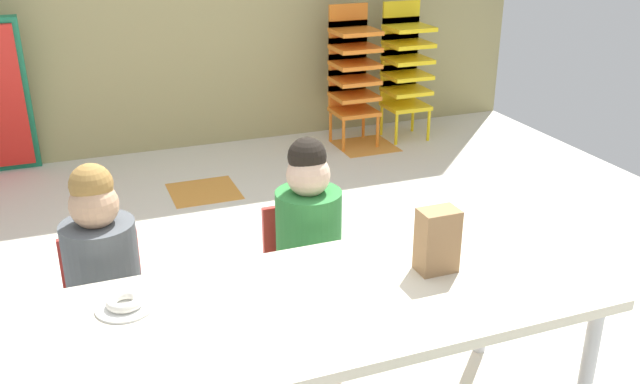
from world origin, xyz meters
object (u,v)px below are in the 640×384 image
object	(u,v)px
kid_chair_yellow_stack	(405,64)
seated_child_near_camera	(102,262)
paper_bag_brown	(437,240)
paper_plate_near_edge	(125,307)
craft_table	(299,317)
donut_powdered_on_plate	(125,301)
seated_child_middle_seat	(308,227)
kid_chair_orange_stack	(353,69)

from	to	relation	value
kid_chair_yellow_stack	seated_child_near_camera	bearing A→B (deg)	-135.70
paper_bag_brown	paper_plate_near_edge	xyz separation A→B (m)	(-1.00, 0.13, -0.11)
paper_bag_brown	seated_child_near_camera	bearing A→B (deg)	152.10
craft_table	paper_plate_near_edge	distance (m)	0.53
donut_powdered_on_plate	seated_child_near_camera	bearing A→B (deg)	95.21
seated_child_near_camera	paper_bag_brown	size ratio (longest dim) A/B	4.17
craft_table	paper_plate_near_edge	size ratio (longest dim) A/B	10.89
seated_child_middle_seat	paper_plate_near_edge	size ratio (longest dim) A/B	5.10
craft_table	seated_child_near_camera	distance (m)	0.80
craft_table	kid_chair_orange_stack	bearing A→B (deg)	63.58
seated_child_near_camera	seated_child_middle_seat	bearing A→B (deg)	0.00
kid_chair_orange_stack	paper_plate_near_edge	bearing A→B (deg)	-125.14
seated_child_middle_seat	kid_chair_orange_stack	bearing A→B (deg)	62.70
seated_child_near_camera	paper_bag_brown	distance (m)	1.18
craft_table	paper_plate_near_edge	world-z (taller)	paper_plate_near_edge
kid_chair_yellow_stack	paper_plate_near_edge	distance (m)	3.72
seated_child_middle_seat	donut_powdered_on_plate	world-z (taller)	seated_child_middle_seat
seated_child_middle_seat	paper_plate_near_edge	world-z (taller)	seated_child_middle_seat
craft_table	kid_chair_orange_stack	world-z (taller)	kid_chair_orange_stack
donut_powdered_on_plate	seated_child_middle_seat	bearing A→B (deg)	29.33
seated_child_near_camera	donut_powdered_on_plate	distance (m)	0.43
donut_powdered_on_plate	paper_plate_near_edge	bearing A→B (deg)	0.00
seated_child_near_camera	seated_child_middle_seat	distance (m)	0.78
craft_table	seated_child_middle_seat	size ratio (longest dim) A/B	2.14
kid_chair_orange_stack	kid_chair_yellow_stack	world-z (taller)	same
seated_child_middle_seat	paper_bag_brown	size ratio (longest dim) A/B	4.17
kid_chair_yellow_stack	donut_powdered_on_plate	size ratio (longest dim) A/B	9.20
donut_powdered_on_plate	kid_chair_orange_stack	bearing A→B (deg)	54.86
kid_chair_yellow_stack	donut_powdered_on_plate	xyz separation A→B (m)	(-2.42, -2.82, 0.04)
kid_chair_orange_stack	seated_child_near_camera	bearing A→B (deg)	-130.12
paper_plate_near_edge	donut_powdered_on_plate	bearing A→B (deg)	0.00
seated_child_middle_seat	paper_bag_brown	distance (m)	0.62
seated_child_near_camera	kid_chair_orange_stack	world-z (taller)	kid_chair_orange_stack
seated_child_near_camera	kid_chair_yellow_stack	world-z (taller)	kid_chair_yellow_stack
kid_chair_orange_stack	paper_plate_near_edge	size ratio (longest dim) A/B	5.78
seated_child_near_camera	donut_powdered_on_plate	xyz separation A→B (m)	(0.04, -0.42, 0.07)
donut_powdered_on_plate	kid_chair_yellow_stack	bearing A→B (deg)	49.34
kid_chair_yellow_stack	paper_plate_near_edge	size ratio (longest dim) A/B	5.78
seated_child_near_camera	donut_powdered_on_plate	size ratio (longest dim) A/B	8.11
paper_bag_brown	donut_powdered_on_plate	bearing A→B (deg)	172.57
craft_table	seated_child_near_camera	xyz separation A→B (m)	(-0.54, 0.59, 0.00)
seated_child_middle_seat	kid_chair_yellow_stack	bearing A→B (deg)	55.07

